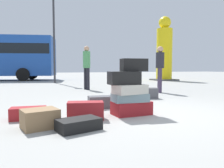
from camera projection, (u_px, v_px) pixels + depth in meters
ground_plane at (155, 113)px, 4.39m from camera, size 80.00×80.00×0.00m
suitcase_tower at (130, 91)px, 4.24m from camera, size 0.81×0.57×1.08m
suitcase_maroon_white_trunk at (85, 111)px, 3.86m from camera, size 0.67×0.43×0.31m
suitcase_maroon_foreground_far at (28, 113)px, 3.87m from camera, size 0.63×0.35×0.21m
suitcase_charcoal_left_side at (100, 102)px, 4.97m from camera, size 0.56×0.40×0.27m
suitcase_charcoal_right_side at (145, 93)px, 6.51m from camera, size 0.78×0.49×0.31m
suitcase_brown_foreground_near at (40, 119)px, 3.30m from camera, size 0.58×0.51×0.29m
suitcase_black_behind_tower at (79, 124)px, 3.19m from camera, size 0.68×0.50×0.17m
person_bearded_onlooker at (160, 65)px, 8.02m from camera, size 0.30×0.32×1.68m
person_passerby_in_red at (87, 64)px, 9.11m from camera, size 0.30×0.33×1.80m
yellow_dummy_statue at (164, 52)px, 15.92m from camera, size 1.55×1.55×4.56m
lamp_post at (54, 19)px, 13.04m from camera, size 0.36×0.36×5.69m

